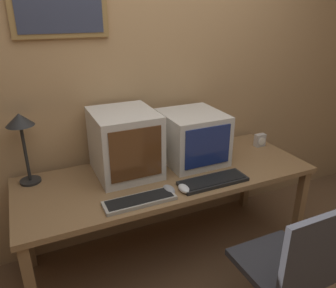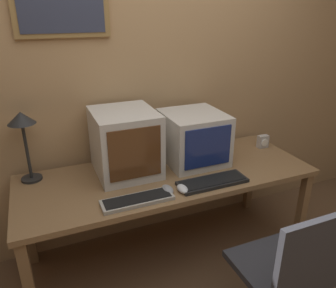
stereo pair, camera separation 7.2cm
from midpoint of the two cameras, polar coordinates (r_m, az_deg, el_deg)
name	(u,v)px [view 1 (the left image)]	position (r m, az deg, el deg)	size (l,w,h in m)	color
wall_back	(142,74)	(2.43, -5.34, 12.07)	(8.00, 0.08, 2.60)	tan
desk	(168,182)	(2.27, -0.91, -6.56)	(1.98, 0.74, 0.70)	olive
monitor_left	(125,143)	(2.19, -8.46, 0.19)	(0.40, 0.46, 0.43)	beige
monitor_right	(192,137)	(2.36, 3.37, 1.20)	(0.41, 0.44, 0.36)	beige
keyboard_main	(140,200)	(1.93, -6.04, -9.75)	(0.42, 0.13, 0.03)	#A8A399
keyboard_side	(213,181)	(2.13, 6.89, -6.40)	(0.46, 0.16, 0.03)	black
mouse_near_keyboard	(184,189)	(2.02, 1.75, -7.77)	(0.06, 0.10, 0.04)	silver
mouse_far_corner	(169,189)	(2.02, -0.86, -7.92)	(0.06, 0.11, 0.03)	gray
desk_clock	(260,140)	(2.74, 14.99, 0.64)	(0.09, 0.05, 0.10)	#B7B2AD
desk_lamp	(21,129)	(2.18, -25.09, 2.42)	(0.17, 0.17, 0.46)	black
office_chair	(285,280)	(2.01, 18.70, -21.51)	(0.44, 0.44, 0.88)	black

